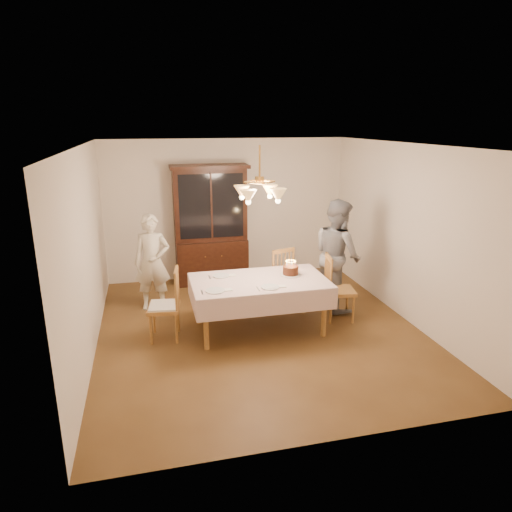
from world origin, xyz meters
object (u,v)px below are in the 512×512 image
object	(u,v)px
chair_far_side	(277,280)
elderly_woman	(152,262)
dining_table	(259,285)
birthday_cake	(291,271)
china_hutch	(211,227)

from	to	relation	value
chair_far_side	elderly_woman	world-z (taller)	elderly_woman
chair_far_side	dining_table	bearing A→B (deg)	-121.33
dining_table	chair_far_side	distance (m)	0.97
dining_table	elderly_woman	bearing A→B (deg)	141.20
chair_far_side	elderly_woman	size ratio (longest dim) A/B	0.65
chair_far_side	birthday_cake	distance (m)	0.81
birthday_cake	chair_far_side	bearing A→B (deg)	89.76
china_hutch	elderly_woman	distance (m)	1.57
dining_table	china_hutch	xyz separation A→B (m)	(-0.36, 2.25, 0.36)
china_hutch	chair_far_side	world-z (taller)	china_hutch
dining_table	china_hutch	size ratio (longest dim) A/B	0.88
chair_far_side	birthday_cake	world-z (taller)	chair_far_side
chair_far_side	elderly_woman	bearing A→B (deg)	169.65
chair_far_side	elderly_woman	xyz separation A→B (m)	(-1.93, 0.35, 0.33)
chair_far_side	birthday_cake	bearing A→B (deg)	-90.24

